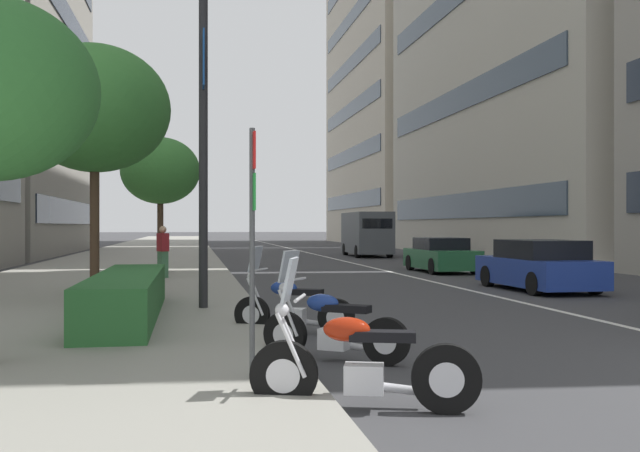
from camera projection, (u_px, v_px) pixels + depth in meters
The scene contains 14 objects.
sidewalk_right_plaza at pixel (136, 261), 35.32m from camera, with size 160.00×8.10×0.15m, color gray.
lane_centre_stripe at pixel (325, 256), 42.05m from camera, with size 110.00×0.16×0.01m, color silver.
motorcycle_under_tarp at pixel (360, 365), 7.00m from camera, with size 0.85×2.19×1.49m.
motorcycle_second_in_row at pixel (331, 328), 9.60m from camera, with size 1.29×1.79×1.47m.
motorcycle_by_sign_pole at pixel (291, 308), 11.99m from camera, with size 1.04×1.93×1.46m.
car_following_behind at pixel (539, 266), 20.07m from camera, with size 4.38×1.98×1.41m.
car_far_down_avenue at pixel (441, 256), 28.00m from camera, with size 4.20×1.87×1.34m.
delivery_van_ahead at pixel (367, 233), 42.26m from camera, with size 5.65×2.22×2.58m.
parking_sign_by_curb at pixel (253, 222), 7.83m from camera, with size 0.32×0.06×2.72m.
street_lamp_with_banners at pixel (220, 40), 14.58m from camera, with size 1.26×2.57×9.19m.
clipped_hedge_bed at pixel (127, 295), 13.03m from camera, with size 6.54×1.10×0.79m, color #28602D.
street_tree_mid_sidewalk at pixel (95, 109), 16.88m from camera, with size 3.52×3.52×5.91m.
street_tree_by_lamp_post at pixel (160, 171), 25.70m from camera, with size 2.81×2.81×4.82m.
pedestrian_on_plaza at pixel (163, 252), 22.92m from camera, with size 0.47×0.41×1.65m.
Camera 1 is at (-6.35, 7.64, 1.81)m, focal length 40.40 mm.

